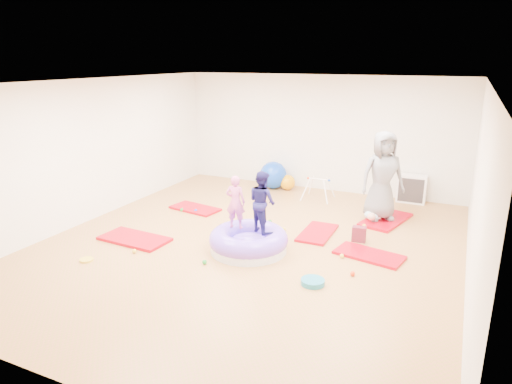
% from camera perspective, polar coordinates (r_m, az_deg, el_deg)
% --- Properties ---
extents(room, '(7.01, 8.01, 2.81)m').
position_cam_1_polar(room, '(7.66, -0.94, 3.01)').
color(room, '#B26C41').
rests_on(room, ground).
extents(gym_mat_front_left, '(1.30, 0.70, 0.05)m').
position_cam_1_polar(gym_mat_front_left, '(8.59, -14.93, -5.68)').
color(gym_mat_front_left, '#CF0001').
rests_on(gym_mat_front_left, ground).
extents(gym_mat_mid_left, '(1.15, 0.71, 0.04)m').
position_cam_1_polar(gym_mat_mid_left, '(10.03, -7.61, -2.05)').
color(gym_mat_mid_left, '#CF0001').
rests_on(gym_mat_mid_left, ground).
extents(gym_mat_center_back, '(0.55, 1.09, 0.05)m').
position_cam_1_polar(gym_mat_center_back, '(8.67, 7.69, -5.07)').
color(gym_mat_center_back, '#CF0001').
rests_on(gym_mat_center_back, ground).
extents(gym_mat_right, '(1.20, 0.76, 0.05)m').
position_cam_1_polar(gym_mat_right, '(7.90, 13.95, -7.63)').
color(gym_mat_right, '#CF0001').
rests_on(gym_mat_right, ground).
extents(gym_mat_rear_right, '(0.95, 1.41, 0.05)m').
position_cam_1_polar(gym_mat_rear_right, '(9.62, 15.92, -3.35)').
color(gym_mat_rear_right, '#CF0001').
rests_on(gym_mat_rear_right, ground).
extents(inflatable_cushion, '(1.35, 1.35, 0.43)m').
position_cam_1_polar(inflatable_cushion, '(7.83, -0.94, -6.20)').
color(inflatable_cushion, silver).
rests_on(inflatable_cushion, ground).
extents(child_pink, '(0.37, 0.28, 0.94)m').
position_cam_1_polar(child_pink, '(7.80, -2.58, -0.90)').
color(child_pink, '#D65A97').
rests_on(child_pink, inflatable_cushion).
extents(child_navy, '(0.64, 0.60, 1.05)m').
position_cam_1_polar(child_navy, '(7.60, 0.77, -0.87)').
color(child_navy, '#1A1550').
rests_on(child_navy, inflatable_cushion).
extents(adult_caregiver, '(1.03, 0.94, 1.78)m').
position_cam_1_polar(adult_caregiver, '(9.34, 15.54, 1.98)').
color(adult_caregiver, slate).
rests_on(adult_caregiver, gym_mat_rear_right).
extents(infant, '(0.34, 0.35, 0.20)m').
position_cam_1_polar(infant, '(9.39, 14.36, -2.87)').
color(infant, '#B5DFF1').
rests_on(infant, gym_mat_rear_right).
extents(ball_pit_balls, '(4.12, 3.05, 0.07)m').
position_cam_1_polar(ball_pit_balls, '(8.61, -0.27, -4.96)').
color(ball_pit_balls, gold).
rests_on(ball_pit_balls, ground).
extents(exercise_ball_blue, '(0.68, 0.68, 0.68)m').
position_cam_1_polar(exercise_ball_blue, '(11.47, 2.17, 2.13)').
color(exercise_ball_blue, '#1041C0').
rests_on(exercise_ball_blue, ground).
extents(exercise_ball_orange, '(0.38, 0.38, 0.38)m').
position_cam_1_polar(exercise_ball_orange, '(11.39, 3.96, 1.21)').
color(exercise_ball_orange, orange).
rests_on(exercise_ball_orange, ground).
extents(infant_play_gym, '(0.67, 0.64, 0.51)m').
position_cam_1_polar(infant_play_gym, '(10.60, 7.79, 0.78)').
color(infant_play_gym, white).
rests_on(infant_play_gym, ground).
extents(cube_shelf, '(0.63, 0.31, 0.63)m').
position_cam_1_polar(cube_shelf, '(10.93, 18.87, 0.37)').
color(cube_shelf, white).
rests_on(cube_shelf, ground).
extents(balance_disc, '(0.35, 0.35, 0.08)m').
position_cam_1_polar(balance_disc, '(6.83, 7.11, -11.09)').
color(balance_disc, teal).
rests_on(balance_disc, ground).
extents(backpack, '(0.25, 0.17, 0.28)m').
position_cam_1_polar(backpack, '(8.42, 12.75, -5.15)').
color(backpack, maroon).
rests_on(backpack, ground).
extents(yellow_toy, '(0.22, 0.22, 0.03)m').
position_cam_1_polar(yellow_toy, '(8.01, -20.44, -7.95)').
color(yellow_toy, gold).
rests_on(yellow_toy, ground).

